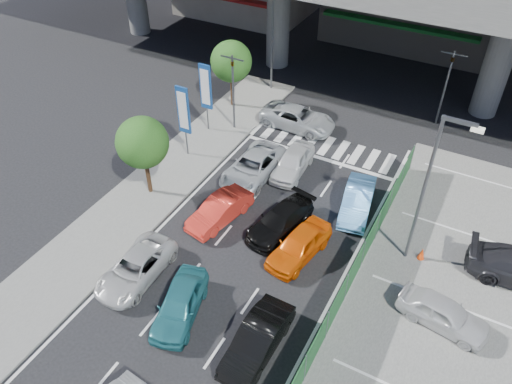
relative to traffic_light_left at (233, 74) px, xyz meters
The scene contains 24 objects.
ground 14.07m from the traffic_light_left, 62.68° to the right, with size 120.00×120.00×0.00m, color black.
parking_lot 20.28m from the traffic_light_left, 30.17° to the right, with size 12.00×28.00×0.06m, color #585856.
sidewalk_left 8.93m from the traffic_light_left, 95.71° to the right, with size 4.00×30.00×0.12m, color #585856.
fence_run 16.20m from the traffic_light_left, 43.73° to the right, with size 0.16×22.00×1.80m, color #1B5126, non-canonical shape.
traffic_light_left is the anchor object (origin of this frame).
traffic_light_right 13.63m from the traffic_light_left, 30.89° to the left, with size 1.60×1.24×5.20m.
street_lamp_right 14.68m from the traffic_light_left, 24.16° to the right, with size 1.65×0.22×8.00m.
street_lamp_left 6.06m from the traffic_light_left, 91.20° to the left, with size 1.65×0.22×8.00m.
signboard_near 4.22m from the traffic_light_left, 104.02° to the right, with size 0.80×0.14×4.70m.
signboard_far 1.93m from the traffic_light_left, 144.30° to the right, with size 0.80×0.14×4.70m.
tree_near 8.06m from the traffic_light_left, 95.71° to the right, with size 2.80×2.80×4.80m.
tree_far 3.02m from the traffic_light_left, 122.62° to the left, with size 2.80×2.80×4.80m.
sedan_white_mid_left 13.90m from the traffic_light_left, 79.46° to the right, with size 2.05×4.44×1.24m, color silver.
taxi_teal_mid 15.41m from the traffic_light_left, 68.68° to the right, with size 1.63×4.05×1.38m, color teal.
hatch_black_mid_right 17.12m from the traffic_light_left, 56.57° to the right, with size 1.46×4.19×1.38m, color black.
taxi_orange_left 9.51m from the traffic_light_left, 64.58° to the right, with size 1.40×4.01×1.32m, color red.
sedan_black_mid 10.57m from the traffic_light_left, 46.17° to the right, with size 1.76×4.32×1.25m, color black.
taxi_orange_right 12.42m from the traffic_light_left, 44.54° to the right, with size 1.63×4.05×1.38m, color #F56209.
wagon_silver_front_left 6.24m from the traffic_light_left, 47.83° to the right, with size 2.29×4.97×1.38m, color #B6BBBF.
sedan_white_front_mid 6.76m from the traffic_light_left, 24.23° to the right, with size 1.63×4.05×1.38m, color silver.
kei_truck_front_right 11.16m from the traffic_light_left, 21.65° to the right, with size 1.46×4.19×1.38m, color #599EE6.
crossing_wagon_silver 5.32m from the traffic_light_left, 30.58° to the left, with size 2.32×5.03×1.40m, color #B9BDC1.
parked_sedan_white 18.36m from the traffic_light_left, 30.45° to the right, with size 1.54×3.84×1.31m, color silver.
traffic_cone 15.48m from the traffic_light_left, 22.77° to the right, with size 0.34×0.34×0.67m, color #FE440E.
Camera 1 is at (8.49, -12.21, 18.14)m, focal length 35.00 mm.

